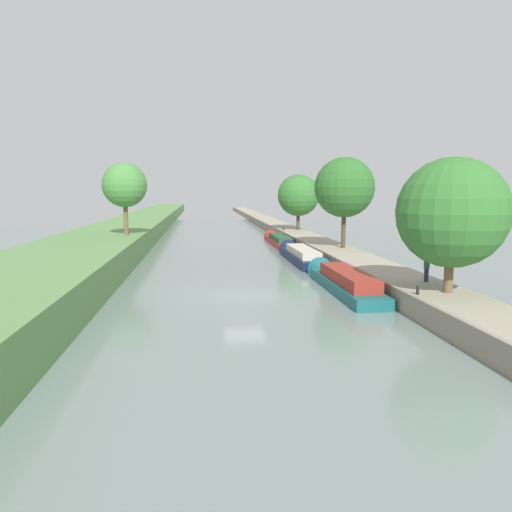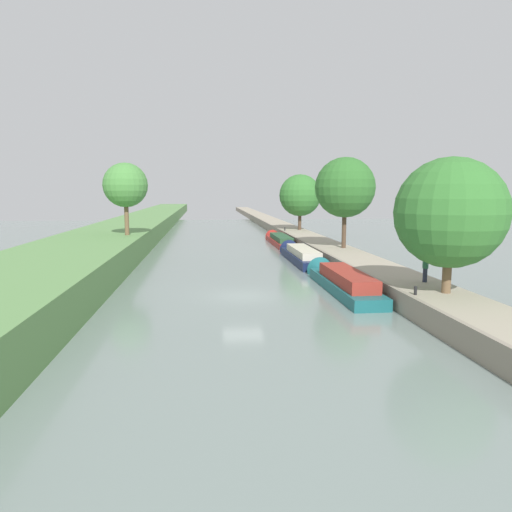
{
  "view_description": "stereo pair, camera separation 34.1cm",
  "coord_description": "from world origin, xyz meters",
  "px_view_note": "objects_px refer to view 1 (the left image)",
  "views": [
    {
      "loc": [
        -2.59,
        -28.65,
        6.46
      ],
      "look_at": [
        1.99,
        10.93,
        1.0
      ],
      "focal_mm": 33.27,
      "sensor_mm": 36.0,
      "label": 1
    },
    {
      "loc": [
        -2.25,
        -28.69,
        6.46
      ],
      "look_at": [
        1.99,
        10.93,
        1.0
      ],
      "focal_mm": 33.27,
      "sensor_mm": 36.0,
      "label": 2
    }
  ],
  "objects_px": {
    "mooring_bollard_near": "(418,290)",
    "narrowboat_teal": "(342,281)",
    "narrowboat_red": "(278,240)",
    "narrowboat_navy": "(300,255)",
    "person_walking": "(427,267)",
    "mooring_bollard_far": "(283,229)"
  },
  "relations": [
    {
      "from": "narrowboat_navy",
      "to": "narrowboat_red",
      "type": "distance_m",
      "value": 14.39
    },
    {
      "from": "narrowboat_teal",
      "to": "narrowboat_red",
      "type": "relative_size",
      "value": 0.92
    },
    {
      "from": "narrowboat_teal",
      "to": "narrowboat_red",
      "type": "xyz_separation_m",
      "value": [
        0.18,
        27.51,
        -0.1
      ]
    },
    {
      "from": "narrowboat_red",
      "to": "person_walking",
      "type": "distance_m",
      "value": 31.6
    },
    {
      "from": "person_walking",
      "to": "mooring_bollard_far",
      "type": "bearing_deg",
      "value": 93.19
    },
    {
      "from": "narrowboat_red",
      "to": "person_walking",
      "type": "relative_size",
      "value": 7.88
    },
    {
      "from": "narrowboat_navy",
      "to": "person_walking",
      "type": "xyz_separation_m",
      "value": [
        4.05,
        -16.95,
        1.46
      ]
    },
    {
      "from": "narrowboat_red",
      "to": "mooring_bollard_near",
      "type": "relative_size",
      "value": 29.06
    },
    {
      "from": "narrowboat_teal",
      "to": "mooring_bollard_far",
      "type": "height_order",
      "value": "mooring_bollard_far"
    },
    {
      "from": "narrowboat_teal",
      "to": "mooring_bollard_far",
      "type": "xyz_separation_m",
      "value": [
        1.87,
        33.44,
        0.79
      ]
    },
    {
      "from": "mooring_bollard_near",
      "to": "narrowboat_red",
      "type": "bearing_deg",
      "value": 92.79
    },
    {
      "from": "mooring_bollard_near",
      "to": "narrowboat_teal",
      "type": "bearing_deg",
      "value": 104.75
    },
    {
      "from": "narrowboat_red",
      "to": "mooring_bollard_near",
      "type": "height_order",
      "value": "mooring_bollard_near"
    },
    {
      "from": "narrowboat_navy",
      "to": "narrowboat_teal",
      "type": "bearing_deg",
      "value": -89.56
    },
    {
      "from": "mooring_bollard_near",
      "to": "narrowboat_navy",
      "type": "bearing_deg",
      "value": 95.57
    },
    {
      "from": "narrowboat_teal",
      "to": "narrowboat_navy",
      "type": "distance_m",
      "value": 13.13
    },
    {
      "from": "narrowboat_red",
      "to": "mooring_bollard_far",
      "type": "distance_m",
      "value": 6.23
    },
    {
      "from": "narrowboat_navy",
      "to": "person_walking",
      "type": "bearing_deg",
      "value": -76.56
    },
    {
      "from": "narrowboat_navy",
      "to": "mooring_bollard_far",
      "type": "height_order",
      "value": "mooring_bollard_far"
    },
    {
      "from": "narrowboat_red",
      "to": "mooring_bollard_far",
      "type": "bearing_deg",
      "value": 74.12
    },
    {
      "from": "person_walking",
      "to": "mooring_bollard_near",
      "type": "relative_size",
      "value": 3.69
    },
    {
      "from": "person_walking",
      "to": "narrowboat_navy",
      "type": "bearing_deg",
      "value": 103.44
    }
  ]
}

